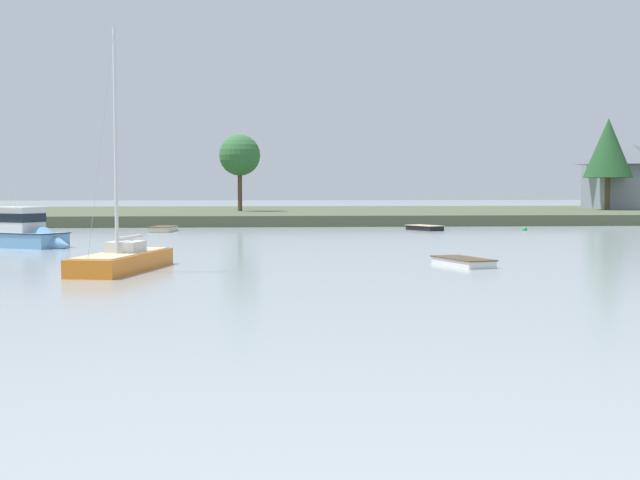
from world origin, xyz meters
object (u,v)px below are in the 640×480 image
at_px(dinghy_black, 425,229).
at_px(sailboat_orange, 123,265).
at_px(dinghy_white, 463,263).
at_px(dinghy_cream, 164,230).
at_px(mooring_buoy_green, 525,230).
at_px(cruiser_skyblue, 20,237).

height_order(dinghy_black, sailboat_orange, sailboat_orange).
height_order(dinghy_black, dinghy_white, dinghy_black).
height_order(dinghy_cream, mooring_buoy_green, dinghy_cream).
bearing_deg(dinghy_black, mooring_buoy_green, -7.87).
bearing_deg(dinghy_black, dinghy_white, -99.24).
xyz_separation_m(dinghy_cream, sailboat_orange, (1.38, -33.77, 0.07)).
distance_m(sailboat_orange, mooring_buoy_green, 43.56).
relative_size(sailboat_orange, dinghy_white, 2.80).
height_order(dinghy_white, mooring_buoy_green, dinghy_white).
distance_m(dinghy_cream, mooring_buoy_green, 29.68).
relative_size(dinghy_black, cruiser_skyblue, 0.46).
bearing_deg(cruiser_skyblue, sailboat_orange, -62.64).
relative_size(dinghy_white, mooring_buoy_green, 8.05).
bearing_deg(cruiser_skyblue, dinghy_black, 33.66).
bearing_deg(dinghy_cream, mooring_buoy_green, -1.26).
distance_m(cruiser_skyblue, mooring_buoy_green, 40.36).
bearing_deg(dinghy_white, dinghy_black, 80.76).
bearing_deg(dinghy_white, dinghy_cream, 116.07).
xyz_separation_m(dinghy_cream, mooring_buoy_green, (29.67, -0.65, -0.07)).
xyz_separation_m(sailboat_orange, mooring_buoy_green, (28.29, 33.12, -0.15)).
xyz_separation_m(dinghy_black, dinghy_cream, (-21.48, -0.48, 0.00)).
distance_m(dinghy_black, dinghy_cream, 21.48).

